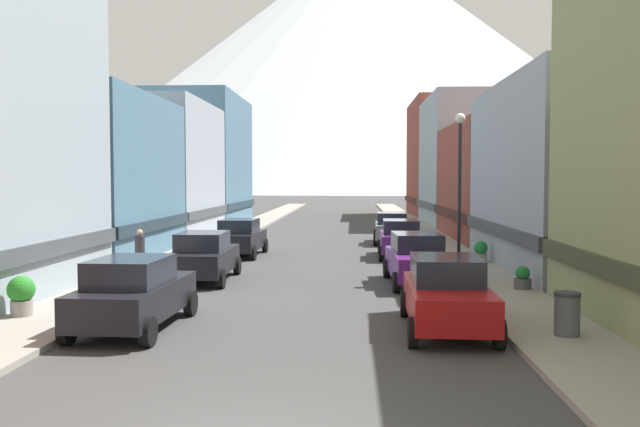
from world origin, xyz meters
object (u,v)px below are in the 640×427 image
car_right_2 (400,238)px  potted_plant_1 (21,294)px  car_left_1 (204,256)px  potted_plant_2 (523,278)px  streetlamp_right (460,170)px  car_right_1 (418,259)px  potted_plant_0 (481,251)px  pedestrian_0 (140,254)px  car_left_0 (134,293)px  car_right_0 (447,294)px  trash_bin_right (567,314)px  car_left_2 (240,237)px  car_right_3 (392,228)px

car_right_2 → potted_plant_1: (-10.80, -14.45, -0.19)m
car_left_1 → potted_plant_2: size_ratio=6.00×
streetlamp_right → car_right_2: bearing=102.2°
car_right_1 → potted_plant_0: car_right_1 is taller
potted_plant_1 → pedestrian_0: (0.75, 7.25, 0.22)m
car_left_0 → car_right_0: same height
car_left_1 → car_right_1: 7.61m
car_right_1 → car_right_2: bearing=90.0°
potted_plant_1 → car_right_2: bearing=53.2°
car_right_0 → potted_plant_1: car_right_0 is taller
trash_bin_right → potted_plant_2: size_ratio=1.33×
potted_plant_2 → potted_plant_0: bearing=90.0°
car_left_2 → car_right_3: same height
potted_plant_2 → streetlamp_right: size_ratio=0.13×
car_right_2 → streetlamp_right: streetlamp_right is taller
car_left_1 → car_right_3: same height
pedestrian_0 → trash_bin_right: bearing=-34.8°
car_right_3 → car_right_1: bearing=-90.0°
car_left_2 → car_right_1: 11.13m
car_left_2 → potted_plant_2: bearing=-42.1°
car_left_0 → car_right_2: (7.60, 15.22, 0.00)m
car_right_2 → potted_plant_0: bearing=-40.7°
car_right_3 → potted_plant_1: car_right_3 is taller
car_left_0 → potted_plant_1: car_left_0 is taller
car_right_2 → pedestrian_0: bearing=-144.4°
car_left_0 → potted_plant_2: 12.18m
car_right_2 → streetlamp_right: size_ratio=0.76×
potted_plant_1 → potted_plant_2: size_ratio=1.41×
potted_plant_0 → car_right_0: bearing=-104.7°
trash_bin_right → streetlamp_right: streetlamp_right is taller
car_left_0 → pedestrian_0: size_ratio=2.65×
car_right_1 → pedestrian_0: bearing=175.6°
car_left_1 → potted_plant_1: 7.59m
pedestrian_0 → car_right_2: bearing=35.6°
streetlamp_right → potted_plant_0: bearing=69.5°
car_left_2 → streetlamp_right: bearing=-38.7°
trash_bin_right → pedestrian_0: pedestrian_0 is taller
car_right_0 → car_right_1: bearing=90.0°
car_right_3 → trash_bin_right: 22.80m
streetlamp_right → potted_plant_2: bearing=-55.8°
car_left_2 → potted_plant_0: (10.80, -2.93, -0.28)m
car_right_0 → potted_plant_2: size_ratio=6.04×
car_left_0 → car_right_1: 10.50m
car_right_2 → potted_plant_0: size_ratio=5.00×
pedestrian_0 → streetlamp_right: (11.60, 0.03, 3.06)m
car_right_2 → potted_plant_1: 18.04m
car_right_3 → potted_plant_1: size_ratio=4.32×
potted_plant_0 → streetlamp_right: streetlamp_right is taller
pedestrian_0 → streetlamp_right: streetlamp_right is taller
car_left_1 → potted_plant_1: bearing=-114.9°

